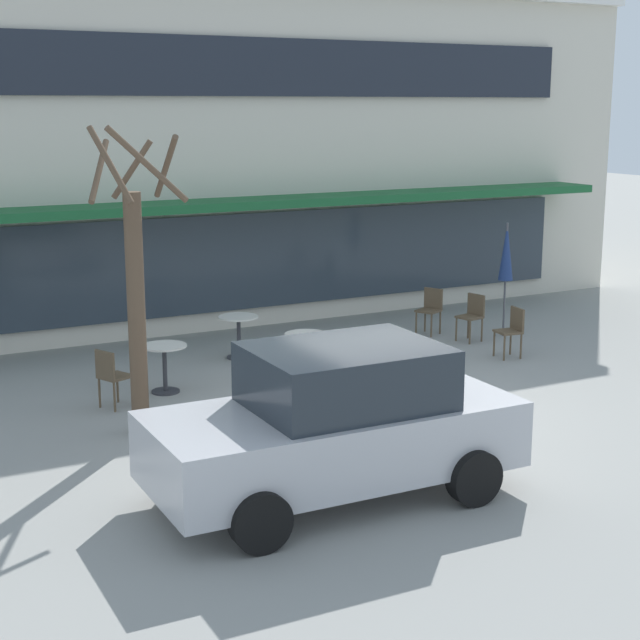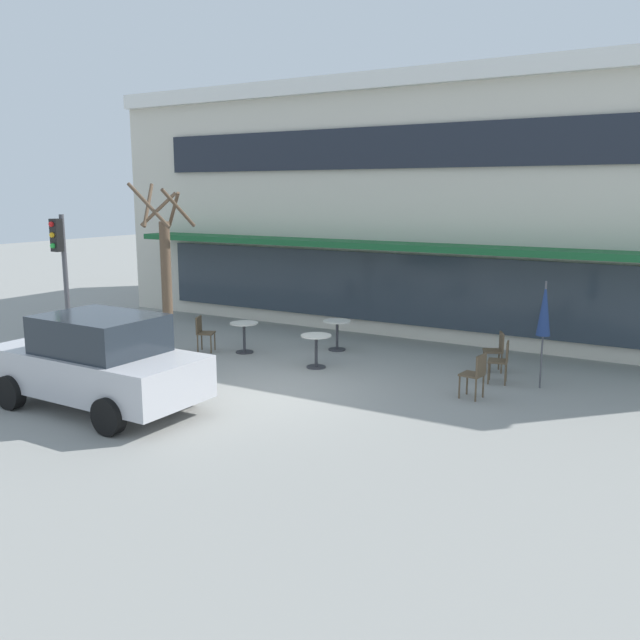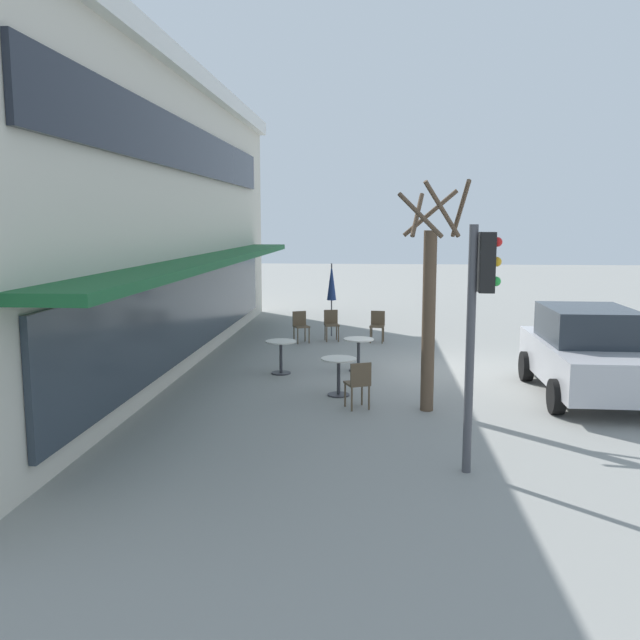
{
  "view_description": "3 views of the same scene",
  "coord_description": "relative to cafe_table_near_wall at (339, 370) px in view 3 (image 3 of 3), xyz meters",
  "views": [
    {
      "loc": [
        -7.31,
        -11.72,
        4.39
      ],
      "look_at": [
        0.26,
        2.58,
        0.83
      ],
      "focal_mm": 55.0,
      "sensor_mm": 36.0,
      "label": 1
    },
    {
      "loc": [
        7.44,
        -10.77,
        3.95
      ],
      "look_at": [
        -0.39,
        2.4,
        1.04
      ],
      "focal_mm": 38.0,
      "sensor_mm": 36.0,
      "label": 2
    },
    {
      "loc": [
        -15.69,
        1.69,
        3.43
      ],
      "look_at": [
        0.77,
        3.02,
        1.03
      ],
      "focal_mm": 38.0,
      "sensor_mm": 36.0,
      "label": 3
    }
  ],
  "objects": [
    {
      "name": "ground_plane",
      "position": [
        2.57,
        -2.38,
        -0.52
      ],
      "size": [
        80.0,
        80.0,
        0.0
      ],
      "primitive_type": "plane",
      "color": "gray"
    },
    {
      "name": "building_facade",
      "position": [
        2.57,
        7.58,
        3.02
      ],
      "size": [
        19.74,
        9.1,
        7.07
      ],
      "color": "beige",
      "rests_on": "ground"
    },
    {
      "name": "cafe_table_near_wall",
      "position": [
        0.0,
        0.0,
        0.0
      ],
      "size": [
        0.7,
        0.7,
        0.76
      ],
      "color": "#333338",
      "rests_on": "ground"
    },
    {
      "name": "cafe_table_streetside",
      "position": [
        2.29,
        -0.34,
        0.0
      ],
      "size": [
        0.7,
        0.7,
        0.76
      ],
      "color": "#333338",
      "rests_on": "ground"
    },
    {
      "name": "cafe_table_by_tree",
      "position": [
        1.85,
        1.41,
        0.0
      ],
      "size": [
        0.7,
        0.7,
        0.76
      ],
      "color": "#333338",
      "rests_on": "ground"
    },
    {
      "name": "patio_umbrella_green_folded",
      "position": [
        7.06,
        0.59,
        1.11
      ],
      "size": [
        0.28,
        0.28,
        2.2
      ],
      "color": "#4C4C51",
      "rests_on": "ground"
    },
    {
      "name": "cafe_chair_0",
      "position": [
        -0.97,
        -0.42,
        0.01
      ],
      "size": [
        0.53,
        0.53,
        0.89
      ],
      "color": "brown",
      "rests_on": "ground"
    },
    {
      "name": "cafe_chair_1",
      "position": [
        6.15,
        -0.79,
        0.01
      ],
      "size": [
        0.44,
        0.44,
        0.89
      ],
      "color": "brown",
      "rests_on": "ground"
    },
    {
      "name": "cafe_chair_2",
      "position": [
        5.91,
        1.41,
        0.01
      ],
      "size": [
        0.53,
        0.53,
        0.89
      ],
      "color": "brown",
      "rests_on": "ground"
    },
    {
      "name": "cafe_chair_3",
      "position": [
        6.28,
        0.55,
        0.01
      ],
      "size": [
        0.48,
        0.48,
        0.89
      ],
      "color": "brown",
      "rests_on": "ground"
    },
    {
      "name": "parked_sedan",
      "position": [
        0.35,
        -4.89,
        0.36
      ],
      "size": [
        4.22,
        2.06,
        1.76
      ],
      "color": "#B7B7BC",
      "rests_on": "ground"
    },
    {
      "name": "street_tree",
      "position": [
        -0.93,
        -1.69,
        1.45
      ],
      "size": [
        1.23,
        1.24,
        4.15
      ],
      "color": "brown",
      "rests_on": "ground"
    },
    {
      "name": "traffic_light_pole",
      "position": [
        -4.01,
        -2.08,
        1.78
      ],
      "size": [
        0.26,
        0.43,
        3.4
      ],
      "color": "#47474C",
      "rests_on": "ground"
    }
  ]
}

